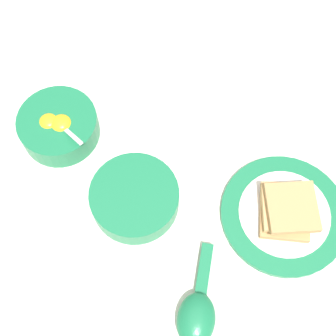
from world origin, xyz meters
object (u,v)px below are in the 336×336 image
Objects in this scene: toast_sandwich at (287,210)px; congee_bowl at (135,198)px; toast_plate at (284,214)px; egg_bowl at (59,126)px; soup_spoon at (197,313)px.

congee_bowl is at bearing 78.02° from toast_sandwich.
toast_plate is 1.43× the size of congee_bowl.
toast_plate is 0.24m from congee_bowl.
egg_bowl reaches higher than toast_sandwich.
egg_bowl reaches higher than toast_plate.
toast_plate is 0.21m from soup_spoon.
toast_plate is at bearing -101.63° from congee_bowl.
egg_bowl is at bearing 61.19° from toast_sandwich.
congee_bowl is (0.05, 0.24, -0.01)m from toast_sandwich.
egg_bowl is at bearing 61.41° from toast_plate.
congee_bowl is (0.05, 0.24, 0.02)m from toast_plate.
toast_sandwich is 0.24m from congee_bowl.
toast_plate is at bearing -49.57° from soup_spoon.
toast_plate is 0.02m from toast_sandwich.
soup_spoon is at bearing -149.65° from egg_bowl.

